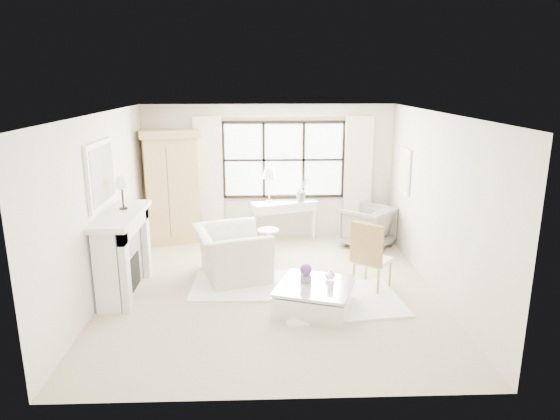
# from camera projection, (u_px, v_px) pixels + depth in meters

# --- Properties ---
(floor) EXTENTS (5.50, 5.50, 0.00)m
(floor) POSITION_uv_depth(u_px,v_px,m) (272.00, 289.00, 7.76)
(floor) COLOR #C0B28E
(floor) RESTS_ON ground
(ceiling) EXTENTS (5.50, 5.50, 0.00)m
(ceiling) POSITION_uv_depth(u_px,v_px,m) (271.00, 113.00, 7.08)
(ceiling) COLOR white
(ceiling) RESTS_ON ground
(wall_back) EXTENTS (5.00, 0.00, 5.00)m
(wall_back) POSITION_uv_depth(u_px,v_px,m) (269.00, 172.00, 10.08)
(wall_back) COLOR beige
(wall_back) RESTS_ON ground
(wall_front) EXTENTS (5.00, 0.00, 5.00)m
(wall_front) POSITION_uv_depth(u_px,v_px,m) (277.00, 276.00, 4.76)
(wall_front) COLOR beige
(wall_front) RESTS_ON ground
(wall_left) EXTENTS (0.00, 5.50, 5.50)m
(wall_left) POSITION_uv_depth(u_px,v_px,m) (102.00, 207.00, 7.33)
(wall_left) COLOR silver
(wall_left) RESTS_ON ground
(wall_right) EXTENTS (0.00, 5.50, 5.50)m
(wall_right) POSITION_uv_depth(u_px,v_px,m) (437.00, 204.00, 7.51)
(wall_right) COLOR beige
(wall_right) RESTS_ON ground
(window_pane) EXTENTS (2.40, 0.02, 1.50)m
(window_pane) POSITION_uv_depth(u_px,v_px,m) (284.00, 160.00, 10.00)
(window_pane) COLOR white
(window_pane) RESTS_ON wall_back
(window_frame) EXTENTS (2.50, 0.04, 1.50)m
(window_frame) POSITION_uv_depth(u_px,v_px,m) (284.00, 160.00, 10.00)
(window_frame) COLOR black
(window_frame) RESTS_ON wall_back
(curtain_rod) EXTENTS (3.30, 0.04, 0.04)m
(curtain_rod) POSITION_uv_depth(u_px,v_px,m) (284.00, 116.00, 9.72)
(curtain_rod) COLOR gold
(curtain_rod) RESTS_ON wall_back
(curtain_left) EXTENTS (0.55, 0.10, 2.47)m
(curtain_left) POSITION_uv_depth(u_px,v_px,m) (209.00, 179.00, 9.97)
(curtain_left) COLOR white
(curtain_left) RESTS_ON ground
(curtain_right) EXTENTS (0.55, 0.10, 2.47)m
(curtain_right) POSITION_uv_depth(u_px,v_px,m) (358.00, 178.00, 10.07)
(curtain_right) COLOR silver
(curtain_right) RESTS_ON ground
(fireplace) EXTENTS (0.58, 1.66, 1.26)m
(fireplace) POSITION_uv_depth(u_px,v_px,m) (121.00, 252.00, 7.52)
(fireplace) COLOR silver
(fireplace) RESTS_ON ground
(mirror_frame) EXTENTS (0.05, 1.15, 0.95)m
(mirror_frame) POSITION_uv_depth(u_px,v_px,m) (101.00, 174.00, 7.21)
(mirror_frame) COLOR white
(mirror_frame) RESTS_ON wall_left
(mirror_glass) EXTENTS (0.02, 1.00, 0.80)m
(mirror_glass) POSITION_uv_depth(u_px,v_px,m) (103.00, 174.00, 7.21)
(mirror_glass) COLOR silver
(mirror_glass) RESTS_ON wall_left
(art_frame) EXTENTS (0.04, 0.62, 0.82)m
(art_frame) POSITION_uv_depth(u_px,v_px,m) (405.00, 171.00, 9.10)
(art_frame) COLOR white
(art_frame) RESTS_ON wall_right
(art_canvas) EXTENTS (0.01, 0.52, 0.72)m
(art_canvas) POSITION_uv_depth(u_px,v_px,m) (404.00, 171.00, 9.10)
(art_canvas) COLOR beige
(art_canvas) RESTS_ON wall_right
(mantel_lamp) EXTENTS (0.22, 0.22, 0.51)m
(mantel_lamp) POSITION_uv_depth(u_px,v_px,m) (122.00, 184.00, 7.47)
(mantel_lamp) COLOR black
(mantel_lamp) RESTS_ON fireplace
(armoire) EXTENTS (1.28, 1.01, 2.24)m
(armoire) POSITION_uv_depth(u_px,v_px,m) (171.00, 186.00, 9.81)
(armoire) COLOR tan
(armoire) RESTS_ON floor
(console_table) EXTENTS (1.38, 0.85, 0.80)m
(console_table) POSITION_uv_depth(u_px,v_px,m) (284.00, 221.00, 10.06)
(console_table) COLOR white
(console_table) RESTS_ON floor
(console_lamp) EXTENTS (0.28, 0.28, 0.69)m
(console_lamp) POSITION_uv_depth(u_px,v_px,m) (269.00, 174.00, 9.82)
(console_lamp) COLOR #B88C40
(console_lamp) RESTS_ON console_table
(orchid_plant) EXTENTS (0.32, 0.29, 0.49)m
(orchid_plant) POSITION_uv_depth(u_px,v_px,m) (302.00, 190.00, 9.90)
(orchid_plant) COLOR #627B52
(orchid_plant) RESTS_ON console_table
(side_table) EXTENTS (0.40, 0.40, 0.51)m
(side_table) POSITION_uv_depth(u_px,v_px,m) (268.00, 238.00, 9.18)
(side_table) COLOR silver
(side_table) RESTS_ON floor
(rug_left) EXTENTS (1.76, 1.26, 0.03)m
(rug_left) POSITION_uv_depth(u_px,v_px,m) (247.00, 285.00, 7.90)
(rug_left) COLOR white
(rug_left) RESTS_ON floor
(rug_right) EXTENTS (1.92, 1.53, 0.03)m
(rug_right) POSITION_uv_depth(u_px,v_px,m) (340.00, 301.00, 7.34)
(rug_right) COLOR white
(rug_right) RESTS_ON floor
(club_armchair) EXTENTS (1.41, 1.52, 0.82)m
(club_armchair) POSITION_uv_depth(u_px,v_px,m) (232.00, 253.00, 8.17)
(club_armchair) COLOR beige
(club_armchair) RESTS_ON floor
(wingback_chair) EXTENTS (1.22, 1.22, 0.79)m
(wingback_chair) POSITION_uv_depth(u_px,v_px,m) (367.00, 227.00, 9.68)
(wingback_chair) COLOR gray
(wingback_chair) RESTS_ON floor
(french_chair) EXTENTS (0.68, 0.68, 1.08)m
(french_chair) POSITION_uv_depth(u_px,v_px,m) (371.00, 270.00, 7.73)
(french_chair) COLOR #AD8748
(french_chair) RESTS_ON floor
(coffee_table) EXTENTS (1.27, 1.27, 0.38)m
(coffee_table) POSITION_uv_depth(u_px,v_px,m) (315.00, 298.00, 7.05)
(coffee_table) COLOR white
(coffee_table) RESTS_ON floor
(planter_box) EXTENTS (0.15, 0.15, 0.11)m
(planter_box) POSITION_uv_depth(u_px,v_px,m) (306.00, 279.00, 7.07)
(planter_box) COLOR slate
(planter_box) RESTS_ON coffee_table
(planter_flowers) EXTENTS (0.17, 0.17, 0.17)m
(planter_flowers) POSITION_uv_depth(u_px,v_px,m) (306.00, 270.00, 7.03)
(planter_flowers) COLOR #603078
(planter_flowers) RESTS_ON planter_box
(pillar_candle) EXTENTS (0.09, 0.09, 0.12)m
(pillar_candle) POSITION_uv_depth(u_px,v_px,m) (330.00, 284.00, 6.86)
(pillar_candle) COLOR white
(pillar_candle) RESTS_ON coffee_table
(coffee_vase) EXTENTS (0.17, 0.17, 0.15)m
(coffee_vase) POSITION_uv_depth(u_px,v_px,m) (330.00, 274.00, 7.16)
(coffee_vase) COLOR silver
(coffee_vase) RESTS_ON coffee_table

